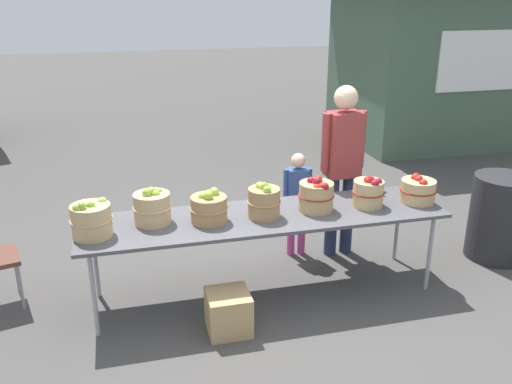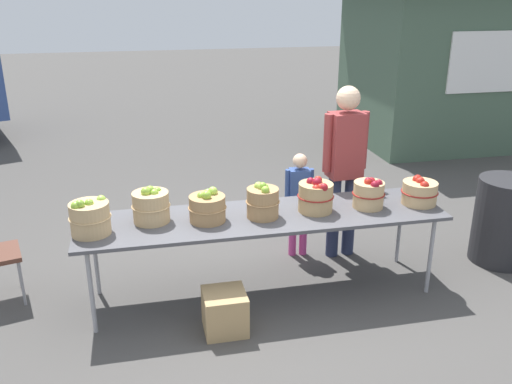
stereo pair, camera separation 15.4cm
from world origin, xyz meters
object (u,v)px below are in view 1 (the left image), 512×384
(apple_basket_green_1, at_px, (152,207))
(apple_basket_green_3, at_px, (264,201))
(child_customer, at_px, (297,196))
(trash_barrel, at_px, (500,217))
(apple_basket_red_0, at_px, (316,195))
(apple_basket_red_1, at_px, (368,192))
(apple_basket_green_0, at_px, (91,220))
(market_table, at_px, (265,219))
(vendor_adult, at_px, (343,159))
(apple_basket_green_2, at_px, (209,208))
(produce_crate, at_px, (228,312))
(apple_basket_red_2, at_px, (418,190))

(apple_basket_green_1, xyz_separation_m, apple_basket_green_3, (0.91, -0.10, 0.00))
(apple_basket_green_3, xyz_separation_m, child_customer, (0.53, 0.69, -0.26))
(child_customer, height_order, trash_barrel, child_customer)
(apple_basket_red_0, height_order, trash_barrel, apple_basket_red_0)
(apple_basket_red_1, bearing_deg, apple_basket_green_0, -178.70)
(apple_basket_green_0, distance_m, apple_basket_green_3, 1.39)
(market_table, bearing_deg, vendor_adult, 31.67)
(apple_basket_green_1, distance_m, apple_basket_green_2, 0.46)
(apple_basket_green_1, relative_size, produce_crate, 0.95)
(vendor_adult, relative_size, produce_crate, 5.13)
(market_table, height_order, apple_basket_red_0, apple_basket_red_0)
(apple_basket_red_2, height_order, produce_crate, apple_basket_red_2)
(market_table, relative_size, child_customer, 2.91)
(apple_basket_green_1, distance_m, apple_basket_red_2, 2.34)
(vendor_adult, bearing_deg, apple_basket_green_2, 18.56)
(apple_basket_green_1, xyz_separation_m, produce_crate, (0.50, -0.56, -0.72))
(market_table, bearing_deg, child_customer, 52.21)
(child_customer, bearing_deg, apple_basket_green_0, 27.50)
(apple_basket_green_0, bearing_deg, vendor_adult, 15.48)
(apple_basket_green_2, relative_size, trash_barrel, 0.38)
(apple_basket_red_2, xyz_separation_m, trash_barrel, (1.03, 0.15, -0.44))
(apple_basket_green_0, relative_size, apple_basket_red_1, 1.15)
(trash_barrel, height_order, produce_crate, trash_barrel)
(apple_basket_green_0, height_order, apple_basket_red_0, apple_basket_green_0)
(apple_basket_green_0, xyz_separation_m, apple_basket_red_2, (2.81, 0.04, -0.03))
(vendor_adult, xyz_separation_m, child_customer, (-0.42, 0.08, -0.38))
(apple_basket_green_3, relative_size, apple_basket_red_1, 1.08)
(apple_basket_red_1, bearing_deg, market_table, 178.87)
(apple_basket_green_3, bearing_deg, apple_basket_green_1, 173.61)
(apple_basket_red_1, xyz_separation_m, produce_crate, (-1.36, -0.47, -0.71))
(apple_basket_green_3, distance_m, child_customer, 0.91)
(apple_basket_red_0, relative_size, produce_crate, 0.94)
(child_customer, height_order, produce_crate, child_customer)
(market_table, bearing_deg, apple_basket_red_2, -1.34)
(market_table, height_order, vendor_adult, vendor_adult)
(apple_basket_green_2, relative_size, vendor_adult, 0.19)
(apple_basket_green_1, xyz_separation_m, trash_barrel, (3.37, 0.04, -0.46))
(apple_basket_red_2, bearing_deg, apple_basket_green_0, -179.22)
(market_table, distance_m, vendor_adult, 1.13)
(apple_basket_green_3, xyz_separation_m, apple_basket_red_2, (1.43, -0.00, -0.03))
(apple_basket_green_1, xyz_separation_m, apple_basket_red_2, (2.34, -0.10, -0.03))
(apple_basket_green_2, bearing_deg, apple_basket_red_2, -0.62)
(trash_barrel, bearing_deg, apple_basket_green_3, -176.64)
(market_table, height_order, apple_basket_green_3, apple_basket_green_3)
(trash_barrel, distance_m, produce_crate, 2.94)
(apple_basket_red_0, distance_m, child_customer, 0.72)
(apple_basket_green_1, xyz_separation_m, apple_basket_red_1, (1.86, -0.09, -0.01))
(trash_barrel, bearing_deg, produce_crate, -168.15)
(apple_basket_green_1, height_order, apple_basket_green_3, apple_basket_green_1)
(vendor_adult, height_order, trash_barrel, vendor_adult)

